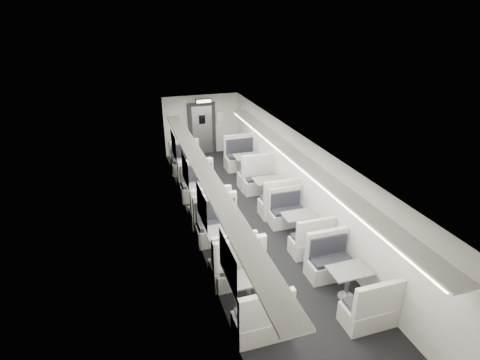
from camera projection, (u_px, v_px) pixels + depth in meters
room at (249, 186)px, 9.82m from camera, size 3.24×12.24×2.64m
booth_left_a at (190, 170)px, 12.84m from camera, size 1.08×2.18×1.17m
booth_left_b at (203, 198)px, 10.95m from camera, size 1.10×2.24×1.20m
booth_left_c at (226, 244)px, 8.76m from camera, size 1.12×2.28×1.22m
booth_left_d at (249, 291)px, 7.36m from camera, size 1.01×2.06×1.10m
booth_right_a at (248, 166)px, 13.08m from camera, size 1.16×2.35×1.26m
booth_right_b at (269, 191)px, 11.40m from camera, size 1.09×2.20×1.18m
booth_right_c at (298, 226)px, 9.62m from camera, size 0.96×1.95×1.04m
booth_right_d at (348, 283)px, 7.59m from camera, size 0.98×1.99×1.07m
passenger at (192, 158)px, 12.72m from camera, size 0.65×0.48×1.63m
window_a at (174, 145)px, 12.31m from camera, size 0.02×1.18×0.84m
window_b at (185, 170)px, 10.40m from camera, size 0.02×1.18×0.84m
window_c at (202, 206)px, 8.49m from camera, size 0.02×1.18×0.84m
window_d at (228, 263)px, 6.58m from camera, size 0.02×1.18×0.84m
luggage_rack_left at (205, 171)px, 8.93m from camera, size 0.46×10.40×0.09m
luggage_rack_right at (299, 159)px, 9.60m from camera, size 0.46×10.40×0.09m
vestibule_door at (202, 129)px, 15.04m from camera, size 1.10×0.13×2.10m
exit_sign at (204, 101)px, 14.10m from camera, size 0.62×0.12×0.16m
wall_notice at (220, 117)px, 15.04m from camera, size 0.32×0.02×0.40m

